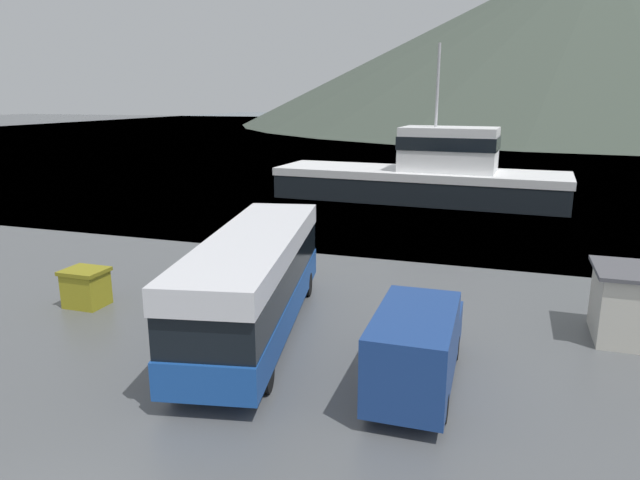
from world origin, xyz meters
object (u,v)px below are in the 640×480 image
tour_bus (255,278)px  fishing_boat (426,174)px  delivery_van (417,344)px  storage_bin (86,287)px  small_boat (398,178)px

tour_bus → fishing_boat: fishing_boat is taller
tour_bus → delivery_van: tour_bus is taller
fishing_boat → tour_bus: bearing=179.1°
storage_bin → tour_bus: bearing=-2.2°
fishing_boat → small_boat: bearing=25.5°
small_boat → tour_bus: bearing=-83.8°
tour_bus → delivery_van: 5.94m
tour_bus → fishing_boat: 26.41m
fishing_boat → small_boat: (-3.64, 8.71, -1.55)m
delivery_van → small_boat: size_ratio=0.72×
storage_bin → delivery_van: bearing=-10.4°
fishing_boat → storage_bin: (-8.65, -26.08, -1.24)m
tour_bus → small_boat: 35.15m
tour_bus → storage_bin: tour_bus is taller
delivery_van → fishing_boat: fishing_boat is taller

